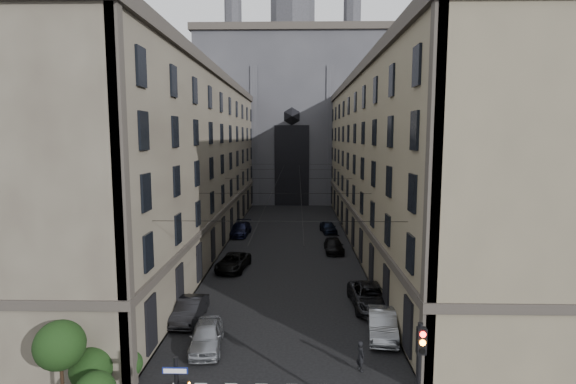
# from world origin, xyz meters

# --- Properties ---
(sidewalk_left) EXTENTS (7.00, 80.00, 0.15)m
(sidewalk_left) POSITION_xyz_m (-10.50, 36.00, 0.07)
(sidewalk_left) COLOR #383533
(sidewalk_left) RESTS_ON ground
(sidewalk_right) EXTENTS (7.00, 80.00, 0.15)m
(sidewalk_right) POSITION_xyz_m (10.50, 36.00, 0.07)
(sidewalk_right) COLOR #383533
(sidewalk_right) RESTS_ON ground
(building_left) EXTENTS (13.60, 60.60, 18.85)m
(building_left) POSITION_xyz_m (-13.44, 36.00, 9.34)
(building_left) COLOR #484137
(building_left) RESTS_ON ground
(building_right) EXTENTS (13.60, 60.60, 18.85)m
(building_right) POSITION_xyz_m (13.44, 36.00, 9.34)
(building_right) COLOR brown
(building_right) RESTS_ON ground
(gothic_tower) EXTENTS (35.00, 23.00, 58.00)m
(gothic_tower) POSITION_xyz_m (0.00, 74.96, 17.80)
(gothic_tower) COLOR #2D2D33
(gothic_tower) RESTS_ON ground
(traffic_light_right) EXTENTS (0.34, 0.50, 5.20)m
(traffic_light_right) POSITION_xyz_m (5.60, 1.92, 3.29)
(traffic_light_right) COLOR black
(traffic_light_right) RESTS_ON ground
(shrub_cluster) EXTENTS (3.90, 4.40, 3.90)m
(shrub_cluster) POSITION_xyz_m (-8.72, 5.01, 1.80)
(shrub_cluster) COLOR black
(shrub_cluster) RESTS_ON sidewalk_left
(tram_wires) EXTENTS (14.00, 60.00, 0.43)m
(tram_wires) POSITION_xyz_m (0.00, 35.63, 7.25)
(tram_wires) COLOR black
(tram_wires) RESTS_ON ground
(car_left_near) EXTENTS (2.19, 4.58, 1.51)m
(car_left_near) POSITION_xyz_m (-4.20, 10.27, 0.75)
(car_left_near) COLOR gray
(car_left_near) RESTS_ON ground
(car_left_midnear) EXTENTS (1.81, 4.54, 1.47)m
(car_left_midnear) POSITION_xyz_m (-6.11, 14.15, 0.73)
(car_left_midnear) COLOR black
(car_left_midnear) RESTS_ON ground
(car_left_midfar) EXTENTS (3.04, 5.46, 1.44)m
(car_left_midfar) POSITION_xyz_m (-4.86, 25.56, 0.72)
(car_left_midfar) COLOR black
(car_left_midfar) RESTS_ON ground
(car_left_far) EXTENTS (2.61, 5.60, 1.58)m
(car_left_far) POSITION_xyz_m (-6.05, 39.82, 0.79)
(car_left_far) COLOR black
(car_left_far) RESTS_ON ground
(car_right_near) EXTENTS (2.23, 4.90, 1.56)m
(car_right_near) POSITION_xyz_m (6.18, 12.06, 0.78)
(car_right_near) COLOR gray
(car_right_near) RESTS_ON ground
(car_right_midnear) EXTENTS (2.88, 5.85, 1.60)m
(car_right_midnear) POSITION_xyz_m (6.20, 16.68, 0.80)
(car_right_midnear) COLOR black
(car_right_midnear) RESTS_ON ground
(car_right_midfar) EXTENTS (1.99, 4.72, 1.36)m
(car_right_midfar) POSITION_xyz_m (4.84, 32.09, 0.68)
(car_right_midfar) COLOR black
(car_right_midfar) RESTS_ON ground
(car_right_far) EXTENTS (2.27, 4.44, 1.45)m
(car_right_far) POSITION_xyz_m (4.89, 41.49, 0.72)
(car_right_far) COLOR black
(car_right_far) RESTS_ON ground
(pedestrian) EXTENTS (0.57, 0.68, 1.60)m
(pedestrian) POSITION_xyz_m (4.29, 8.00, 0.80)
(pedestrian) COLOR black
(pedestrian) RESTS_ON ground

